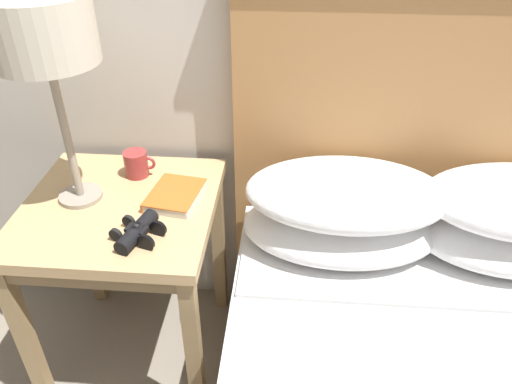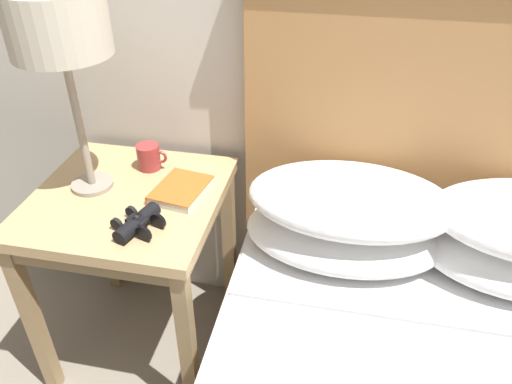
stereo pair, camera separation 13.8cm
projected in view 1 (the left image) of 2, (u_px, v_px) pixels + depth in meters
The scene contains 5 objects.
nightstand at pixel (123, 227), 1.56m from camera, with size 0.58×0.58×0.67m.
table_lamp at pixel (43, 35), 1.25m from camera, with size 0.27×0.27×0.60m.
book_on_nightstand at pixel (174, 195), 1.52m from camera, with size 0.17×0.20×0.03m.
binoculars_pair at pixel (138, 232), 1.36m from camera, with size 0.15×0.16×0.05m.
coffee_mug at pixel (137, 164), 1.62m from camera, with size 0.10×0.08×0.08m.
Camera 1 is at (-0.15, -0.61, 1.55)m, focal length 35.00 mm.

